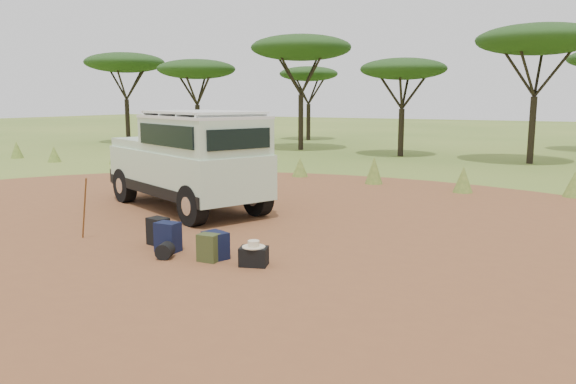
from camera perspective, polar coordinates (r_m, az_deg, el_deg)
The scene contains 13 objects.
ground at distance 11.36m, azimuth -6.63°, elevation -5.03°, with size 140.00×140.00×0.00m, color #4E7027.
dirt_clearing at distance 11.36m, azimuth -6.63°, elevation -5.02°, with size 23.00×23.00×0.01m, color brown.
grass_fringe at distance 18.88m, azimuth 8.92°, elevation 1.96°, with size 36.60×1.60×0.90m.
acacia_treeline at distance 29.40m, azimuth 17.88°, elevation 12.99°, with size 46.70×13.20×6.26m.
safari_vehicle at distance 14.56m, azimuth -9.97°, elevation 2.99°, with size 5.55×3.89×2.54m.
walking_staff at distance 12.01m, azimuth -19.98°, elevation -1.60°, with size 0.03×0.03×1.33m, color brown.
backpack_black at distance 11.26m, azimuth -13.05°, elevation -3.92°, with size 0.40×0.29×0.54m, color black.
backpack_navy at distance 10.72m, azimuth -12.10°, elevation -4.50°, with size 0.43×0.31×0.56m, color black.
backpack_olive at distance 9.97m, azimuth -8.06°, elevation -5.64°, with size 0.36×0.26×0.50m, color #434821.
duffel_navy at distance 10.12m, azimuth -7.38°, elevation -5.41°, with size 0.44×0.33×0.49m, color black.
hard_case at distance 9.66m, azimuth -3.50°, elevation -6.57°, with size 0.47×0.33×0.33m, color black.
stuff_sack at distance 10.31m, azimuth -12.38°, elevation -5.86°, with size 0.29×0.29×0.29m, color black.
safari_hat at distance 9.61m, azimuth -3.51°, elevation -5.37°, with size 0.40×0.40×0.12m.
Camera 1 is at (6.35, -8.98, 2.83)m, focal length 35.00 mm.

